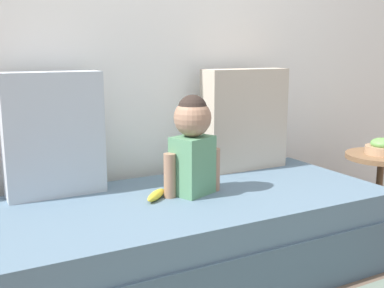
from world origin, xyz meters
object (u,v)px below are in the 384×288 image
couch (188,237)px  fruit_bowl (382,147)px  toddler (192,142)px  throw_pillow_left (53,134)px  side_table (380,170)px  throw_pillow_right (244,119)px  banana (156,195)px

couch → fruit_bowl: fruit_bowl is taller
couch → toddler: toddler is taller
throw_pillow_left → side_table: 1.93m
throw_pillow_left → throw_pillow_right: size_ratio=1.01×
throw_pillow_left → toddler: bearing=-27.7°
toddler → fruit_bowl: toddler is taller
throw_pillow_right → banana: size_ratio=3.37×
toddler → banana: toddler is taller
throw_pillow_right → banana: (-0.69, -0.30, -0.27)m
throw_pillow_left → throw_pillow_right: bearing=0.0°
throw_pillow_left → fruit_bowl: size_ratio=2.89×
fruit_bowl → couch: bearing=-178.5°
throw_pillow_left → toddler: throw_pillow_left is taller
throw_pillow_left → side_table: (1.88, -0.30, -0.34)m
throw_pillow_left → fruit_bowl: (1.88, -0.30, -0.19)m
toddler → couch: bearing=-140.9°
couch → throw_pillow_left: (-0.54, 0.33, 0.49)m
throw_pillow_right → side_table: (0.81, -0.30, -0.33)m
side_table → fruit_bowl: 0.14m
banana → side_table: size_ratio=0.38×
fruit_bowl → banana: bearing=-180.0°
couch → side_table: (1.34, 0.03, 0.16)m
toddler → banana: (-0.19, 0.00, -0.23)m
couch → toddler: size_ratio=4.11×
throw_pillow_left → toddler: 0.65m
couch → toddler: bearing=39.1°
fruit_bowl → throw_pillow_right: bearing=159.6°
throw_pillow_right → toddler: 0.58m
throw_pillow_left → banana: (0.39, -0.30, -0.27)m
throw_pillow_left → side_table: throw_pillow_left is taller
toddler → side_table: toddler is taller
couch → banana: (-0.15, 0.03, 0.22)m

